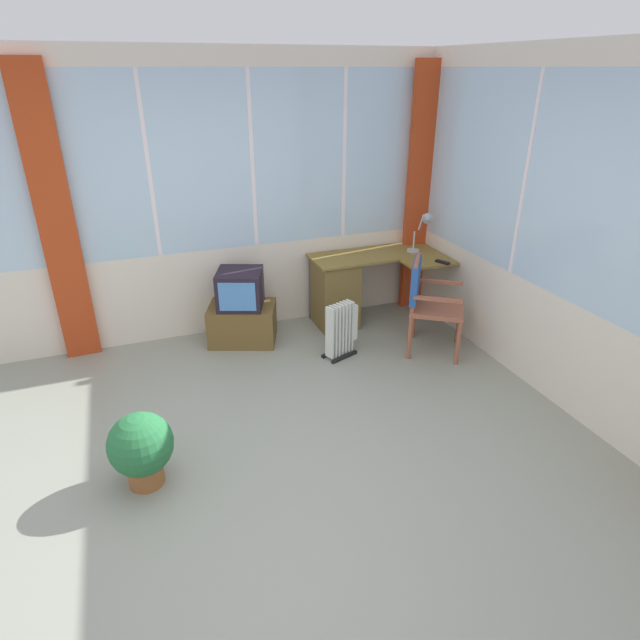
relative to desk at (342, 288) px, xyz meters
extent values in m
cube|color=gray|center=(-1.28, -2.01, -0.43)|extent=(5.68, 5.60, 0.06)
cube|color=silver|center=(-1.28, 0.32, 0.04)|extent=(4.68, 0.06, 0.88)
cube|color=silver|center=(-1.28, 0.32, 1.28)|extent=(4.59, 0.06, 1.61)
cube|color=silver|center=(-1.28, 0.32, 2.18)|extent=(4.68, 0.06, 0.18)
cube|color=white|center=(-2.69, 0.32, 1.28)|extent=(0.04, 0.07, 1.61)
cube|color=white|center=(-1.75, 0.32, 1.28)|extent=(0.04, 0.07, 1.61)
cube|color=white|center=(-0.81, 0.32, 1.28)|extent=(0.04, 0.07, 1.61)
cube|color=white|center=(0.12, 0.32, 1.28)|extent=(0.04, 0.07, 1.61)
cube|color=silver|center=(1.09, -2.01, 0.04)|extent=(0.06, 4.60, 0.88)
cube|color=silver|center=(1.09, -2.01, 1.28)|extent=(0.06, 4.51, 1.61)
cube|color=silver|center=(1.09, -2.01, 2.18)|extent=(0.06, 4.60, 0.18)
cube|color=white|center=(1.09, -1.24, 1.28)|extent=(0.07, 0.04, 1.61)
cube|color=#B43C19|center=(-2.57, 0.24, 0.89)|extent=(0.30, 0.09, 2.57)
cube|color=#B43C19|center=(0.96, 0.19, 0.89)|extent=(0.30, 0.07, 2.57)
cube|color=olive|center=(0.37, 0.01, 0.32)|extent=(1.34, 0.51, 0.02)
cube|color=olive|center=(0.78, -0.39, 0.32)|extent=(0.51, 0.30, 0.02)
cube|color=brown|center=(-0.07, 0.01, -0.05)|extent=(0.40, 0.47, 0.70)
cylinder|color=#4C4C51|center=(0.57, -0.50, -0.05)|extent=(0.04, 0.04, 0.71)
cylinder|color=#4C4C51|center=(-0.26, 0.23, -0.05)|extent=(0.04, 0.04, 0.71)
cylinder|color=#B2B7BC|center=(0.79, -0.06, 0.34)|extent=(0.13, 0.13, 0.02)
cylinder|color=#B2B7BC|center=(0.79, -0.06, 0.45)|extent=(0.02, 0.02, 0.20)
cylinder|color=#B2B7BC|center=(0.84, -0.09, 0.65)|extent=(0.03, 0.10, 0.19)
cone|color=#B2B7BC|center=(0.89, -0.13, 0.69)|extent=(0.15, 0.14, 0.12)
cube|color=black|center=(0.87, -0.49, 0.34)|extent=(0.10, 0.15, 0.02)
cylinder|color=#9B573D|center=(0.66, -1.18, -0.19)|extent=(0.04, 0.04, 0.43)
cylinder|color=#9B573D|center=(0.91, -0.82, -0.19)|extent=(0.04, 0.04, 0.43)
cylinder|color=#9B573D|center=(0.30, -0.93, -0.19)|extent=(0.04, 0.04, 0.43)
cylinder|color=#9B573D|center=(0.55, -0.57, -0.19)|extent=(0.04, 0.04, 0.43)
cube|color=#9B573D|center=(0.61, -0.87, 0.05)|extent=(0.67, 0.67, 0.04)
cube|color=#9B573D|center=(0.43, -0.75, 0.29)|extent=(0.27, 0.38, 0.44)
cube|color=#26519A|center=(0.43, -0.75, 0.31)|extent=(0.31, 0.41, 0.37)
cube|color=#9B573D|center=(0.48, -1.05, 0.23)|extent=(0.38, 0.28, 0.03)
cube|color=#9B573D|center=(0.73, -0.69, 0.23)|extent=(0.38, 0.28, 0.03)
cube|color=brown|center=(-1.08, -0.03, -0.21)|extent=(0.75, 0.64, 0.38)
cube|color=black|center=(-1.08, -0.03, 0.16)|extent=(0.53, 0.52, 0.36)
cube|color=#4D8AD0|center=(-1.15, -0.22, 0.16)|extent=(0.33, 0.13, 0.28)
cube|color=silver|center=(-0.41, -0.70, -0.12)|extent=(0.05, 0.10, 0.51)
cube|color=silver|center=(-0.37, -0.69, -0.12)|extent=(0.05, 0.10, 0.51)
cube|color=silver|center=(-0.33, -0.67, -0.12)|extent=(0.05, 0.10, 0.51)
cube|color=silver|center=(-0.29, -0.66, -0.12)|extent=(0.05, 0.10, 0.51)
cube|color=silver|center=(-0.25, -0.64, -0.12)|extent=(0.05, 0.10, 0.51)
cube|color=silver|center=(-0.21, -0.63, -0.12)|extent=(0.05, 0.10, 0.51)
cube|color=silver|center=(-0.17, -0.61, -0.12)|extent=(0.05, 0.10, 0.51)
cube|color=black|center=(-0.27, -0.72, -0.38)|extent=(0.30, 0.14, 0.03)
cube|color=black|center=(-0.32, -0.59, -0.38)|extent=(0.30, 0.14, 0.03)
cube|color=silver|center=(-0.14, -0.60, -0.09)|extent=(0.08, 0.10, 0.35)
cylinder|color=#97592E|center=(-2.13, -1.79, -0.32)|extent=(0.23, 0.23, 0.16)
sphere|color=#276F3B|center=(-2.13, -1.79, -0.08)|extent=(0.42, 0.42, 0.42)
camera|label=1|loc=(-2.00, -4.72, 2.09)|focal=29.67mm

